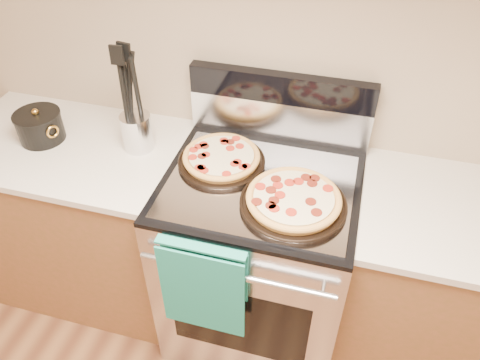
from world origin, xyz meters
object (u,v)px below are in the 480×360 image
(pepperoni_pizza_back, at_px, (221,158))
(saucepan, at_px, (40,127))
(range_body, at_px, (258,260))
(utensil_crock, at_px, (137,132))
(pepperoni_pizza_front, at_px, (293,200))

(pepperoni_pizza_back, distance_m, saucepan, 0.81)
(range_body, distance_m, utensil_crock, 0.78)
(range_body, xyz_separation_m, saucepan, (-0.99, 0.04, 0.52))
(pepperoni_pizza_back, bearing_deg, saucepan, -178.37)
(range_body, relative_size, utensil_crock, 5.70)
(range_body, height_order, pepperoni_pizza_front, pepperoni_pizza_front)
(pepperoni_pizza_front, xyz_separation_m, utensil_crock, (-0.70, 0.20, 0.04))
(pepperoni_pizza_back, relative_size, utensil_crock, 2.19)
(pepperoni_pizza_front, distance_m, utensil_crock, 0.73)
(range_body, distance_m, pepperoni_pizza_front, 0.53)
(pepperoni_pizza_back, xyz_separation_m, pepperoni_pizza_front, (0.32, -0.17, 0.00))
(range_body, relative_size, pepperoni_pizza_back, 2.61)
(utensil_crock, xyz_separation_m, saucepan, (-0.43, -0.05, -0.02))
(pepperoni_pizza_back, height_order, utensil_crock, utensil_crock)
(pepperoni_pizza_front, bearing_deg, saucepan, 172.61)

